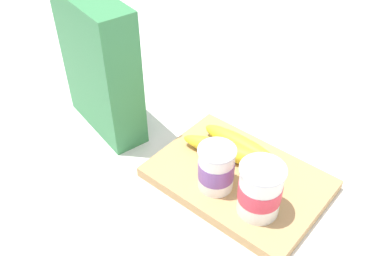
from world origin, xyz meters
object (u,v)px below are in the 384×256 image
cutting_board (238,178)px  yogurt_cup_back (216,168)px  yogurt_cup_front (260,190)px  banana_bunch (236,149)px  cereal_box (100,67)px

cutting_board → yogurt_cup_back: yogurt_cup_back is taller
cutting_board → yogurt_cup_front: size_ratio=3.20×
cutting_board → yogurt_cup_front: 0.10m
banana_bunch → cutting_board: bearing=132.6°
yogurt_cup_front → yogurt_cup_back: 0.09m
cutting_board → cereal_box: cereal_box is taller
cutting_board → banana_bunch: size_ratio=1.57×
cereal_box → banana_bunch: size_ratio=1.44×
cutting_board → yogurt_cup_back: (0.02, 0.05, 0.05)m
yogurt_cup_back → banana_bunch: size_ratio=0.44×
yogurt_cup_back → banana_bunch: 0.09m
yogurt_cup_front → banana_bunch: 0.14m
yogurt_cup_front → yogurt_cup_back: (0.09, 0.00, -0.01)m
yogurt_cup_front → yogurt_cup_back: bearing=1.4°
cereal_box → yogurt_cup_front: cereal_box is taller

